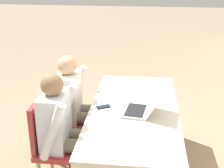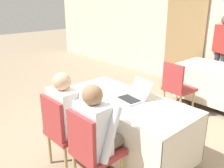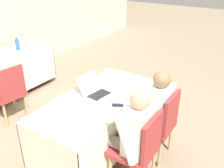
{
  "view_description": "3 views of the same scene",
  "coord_description": "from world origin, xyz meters",
  "px_view_note": "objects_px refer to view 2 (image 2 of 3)",
  "views": [
    {
      "loc": [
        2.66,
        0.09,
        2.07
      ],
      "look_at": [
        0.0,
        -0.21,
        0.99
      ],
      "focal_mm": 50.0,
      "sensor_mm": 36.0,
      "label": 1
    },
    {
      "loc": [
        1.95,
        -2.01,
        1.92
      ],
      "look_at": [
        0.0,
        -0.21,
        0.99
      ],
      "focal_mm": 40.0,
      "sensor_mm": 36.0,
      "label": 2
    },
    {
      "loc": [
        -2.12,
        -1.58,
        2.24
      ],
      "look_at": [
        0.0,
        -0.21,
        0.99
      ],
      "focal_mm": 40.0,
      "sensor_mm": 36.0,
      "label": 3
    }
  ],
  "objects_px": {
    "cell_phone": "(106,106)",
    "chair_near_left": "(63,129)",
    "chair_near_right": "(92,149)",
    "chair_far_spare": "(177,86)",
    "person_white_shirt": "(100,131)",
    "person_checkered_shirt": "(70,114)",
    "laptop": "(133,96)",
    "person_red_shirt": "(222,49)"
  },
  "relations": [
    {
      "from": "person_checkered_shirt",
      "to": "person_white_shirt",
      "type": "relative_size",
      "value": 1.0
    },
    {
      "from": "laptop",
      "to": "chair_near_right",
      "type": "distance_m",
      "value": 0.87
    },
    {
      "from": "cell_phone",
      "to": "person_white_shirt",
      "type": "xyz_separation_m",
      "value": [
        0.27,
        -0.32,
        -0.08
      ]
    },
    {
      "from": "chair_far_spare",
      "to": "person_red_shirt",
      "type": "relative_size",
      "value": 0.57
    },
    {
      "from": "laptop",
      "to": "cell_phone",
      "type": "distance_m",
      "value": 0.38
    },
    {
      "from": "person_red_shirt",
      "to": "chair_near_left",
      "type": "bearing_deg",
      "value": -75.97
    },
    {
      "from": "chair_near_right",
      "to": "person_checkered_shirt",
      "type": "height_order",
      "value": "person_checkered_shirt"
    },
    {
      "from": "cell_phone",
      "to": "person_checkered_shirt",
      "type": "distance_m",
      "value": 0.42
    },
    {
      "from": "chair_near_left",
      "to": "person_checkered_shirt",
      "type": "bearing_deg",
      "value": -90.0
    },
    {
      "from": "chair_near_left",
      "to": "chair_far_spare",
      "type": "bearing_deg",
      "value": -91.34
    },
    {
      "from": "laptop",
      "to": "chair_far_spare",
      "type": "relative_size",
      "value": 0.44
    },
    {
      "from": "chair_near_left",
      "to": "chair_far_spare",
      "type": "relative_size",
      "value": 1.0
    },
    {
      "from": "chair_far_spare",
      "to": "person_red_shirt",
      "type": "xyz_separation_m",
      "value": [
        -0.0,
        1.56,
        0.41
      ]
    },
    {
      "from": "person_checkered_shirt",
      "to": "laptop",
      "type": "bearing_deg",
      "value": -115.29
    },
    {
      "from": "laptop",
      "to": "person_white_shirt",
      "type": "bearing_deg",
      "value": -66.32
    },
    {
      "from": "cell_phone",
      "to": "chair_near_left",
      "type": "bearing_deg",
      "value": -148.75
    },
    {
      "from": "chair_near_left",
      "to": "laptop",
      "type": "bearing_deg",
      "value": -112.34
    },
    {
      "from": "person_white_shirt",
      "to": "person_red_shirt",
      "type": "height_order",
      "value": "person_red_shirt"
    },
    {
      "from": "laptop",
      "to": "chair_near_left",
      "type": "distance_m",
      "value": 0.9
    },
    {
      "from": "person_red_shirt",
      "to": "person_checkered_shirt",
      "type": "bearing_deg",
      "value": -75.99
    },
    {
      "from": "chair_near_left",
      "to": "person_red_shirt",
      "type": "relative_size",
      "value": 0.57
    },
    {
      "from": "laptop",
      "to": "person_checkered_shirt",
      "type": "relative_size",
      "value": 0.35
    },
    {
      "from": "laptop",
      "to": "chair_far_spare",
      "type": "xyz_separation_m",
      "value": [
        -0.27,
        1.41,
        -0.28
      ]
    },
    {
      "from": "laptop",
      "to": "person_checkered_shirt",
      "type": "xyz_separation_m",
      "value": [
        -0.33,
        -0.69,
        -0.12
      ]
    },
    {
      "from": "person_checkered_shirt",
      "to": "person_white_shirt",
      "type": "bearing_deg",
      "value": -180.0
    },
    {
      "from": "laptop",
      "to": "person_checkered_shirt",
      "type": "bearing_deg",
      "value": -107.54
    },
    {
      "from": "laptop",
      "to": "chair_near_left",
      "type": "relative_size",
      "value": 0.44
    },
    {
      "from": "chair_near_right",
      "to": "person_checkered_shirt",
      "type": "distance_m",
      "value": 0.56
    },
    {
      "from": "chair_near_right",
      "to": "chair_far_spare",
      "type": "relative_size",
      "value": 1.0
    },
    {
      "from": "chair_near_left",
      "to": "person_checkered_shirt",
      "type": "height_order",
      "value": "person_checkered_shirt"
    },
    {
      "from": "person_red_shirt",
      "to": "laptop",
      "type": "bearing_deg",
      "value": -69.88
    },
    {
      "from": "chair_far_spare",
      "to": "person_checkered_shirt",
      "type": "bearing_deg",
      "value": 94.15
    },
    {
      "from": "chair_far_spare",
      "to": "person_checkered_shirt",
      "type": "distance_m",
      "value": 2.1
    },
    {
      "from": "chair_near_left",
      "to": "chair_far_spare",
      "type": "xyz_separation_m",
      "value": [
        0.05,
        2.2,
        0.0
      ]
    },
    {
      "from": "laptop",
      "to": "chair_near_left",
      "type": "height_order",
      "value": "laptop"
    },
    {
      "from": "person_checkered_shirt",
      "to": "cell_phone",
      "type": "bearing_deg",
      "value": -127.78
    },
    {
      "from": "chair_near_left",
      "to": "chair_near_right",
      "type": "relative_size",
      "value": 1.0
    },
    {
      "from": "person_red_shirt",
      "to": "person_white_shirt",
      "type": "bearing_deg",
      "value": -67.83
    },
    {
      "from": "cell_phone",
      "to": "person_checkered_shirt",
      "type": "height_order",
      "value": "person_checkered_shirt"
    },
    {
      "from": "laptop",
      "to": "person_checkered_shirt",
      "type": "distance_m",
      "value": 0.77
    },
    {
      "from": "chair_near_right",
      "to": "chair_far_spare",
      "type": "height_order",
      "value": "same"
    },
    {
      "from": "cell_phone",
      "to": "chair_near_left",
      "type": "xyz_separation_m",
      "value": [
        -0.25,
        -0.43,
        -0.24
      ]
    }
  ]
}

